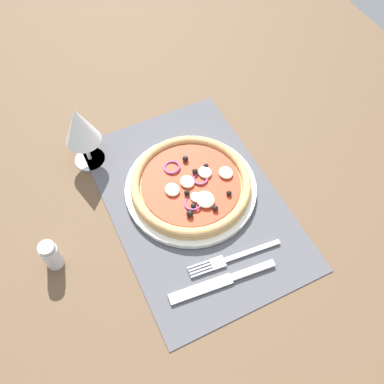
{
  "coord_description": "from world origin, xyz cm",
  "views": [
    {
      "loc": [
        -40.53,
        20.0,
        72.59
      ],
      "look_at": [
        0.78,
        0.0,
        2.54
      ],
      "focal_mm": 40.07,
      "sensor_mm": 36.0,
      "label": 1
    }
  ],
  "objects_px": {
    "plate": "(191,188)",
    "pizza": "(191,184)",
    "wine_glass": "(80,127)",
    "fork": "(230,259)",
    "pepper_shaker": "(51,255)",
    "knife": "(222,281)"
  },
  "relations": [
    {
      "from": "plate",
      "to": "fork",
      "type": "height_order",
      "value": "plate"
    },
    {
      "from": "fork",
      "to": "knife",
      "type": "distance_m",
      "value": 0.05
    },
    {
      "from": "plate",
      "to": "pizza",
      "type": "xyz_separation_m",
      "value": [
        -0.0,
        -0.0,
        0.02
      ]
    },
    {
      "from": "plate",
      "to": "pizza",
      "type": "bearing_deg",
      "value": -157.06
    },
    {
      "from": "wine_glass",
      "to": "knife",
      "type": "bearing_deg",
      "value": -161.57
    },
    {
      "from": "plate",
      "to": "pizza",
      "type": "distance_m",
      "value": 0.02
    },
    {
      "from": "pizza",
      "to": "pepper_shaker",
      "type": "distance_m",
      "value": 0.29
    },
    {
      "from": "pizza",
      "to": "fork",
      "type": "bearing_deg",
      "value": 179.23
    },
    {
      "from": "plate",
      "to": "knife",
      "type": "height_order",
      "value": "plate"
    },
    {
      "from": "plate",
      "to": "wine_glass",
      "type": "distance_m",
      "value": 0.25
    },
    {
      "from": "pizza",
      "to": "knife",
      "type": "relative_size",
      "value": 1.2
    },
    {
      "from": "pizza",
      "to": "plate",
      "type": "bearing_deg",
      "value": 22.94
    },
    {
      "from": "pizza",
      "to": "fork",
      "type": "xyz_separation_m",
      "value": [
        -0.17,
        0.0,
        -0.02
      ]
    },
    {
      "from": "fork",
      "to": "wine_glass",
      "type": "height_order",
      "value": "wine_glass"
    },
    {
      "from": "pizza",
      "to": "fork",
      "type": "distance_m",
      "value": 0.17
    },
    {
      "from": "pizza",
      "to": "knife",
      "type": "distance_m",
      "value": 0.2
    },
    {
      "from": "wine_glass",
      "to": "pepper_shaker",
      "type": "height_order",
      "value": "wine_glass"
    },
    {
      "from": "pizza",
      "to": "fork",
      "type": "height_order",
      "value": "pizza"
    },
    {
      "from": "wine_glass",
      "to": "fork",
      "type": "bearing_deg",
      "value": -154.98
    },
    {
      "from": "plate",
      "to": "pepper_shaker",
      "type": "height_order",
      "value": "pepper_shaker"
    },
    {
      "from": "wine_glass",
      "to": "plate",
      "type": "bearing_deg",
      "value": -136.52
    },
    {
      "from": "knife",
      "to": "wine_glass",
      "type": "xyz_separation_m",
      "value": [
        0.37,
        0.12,
        0.09
      ]
    }
  ]
}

